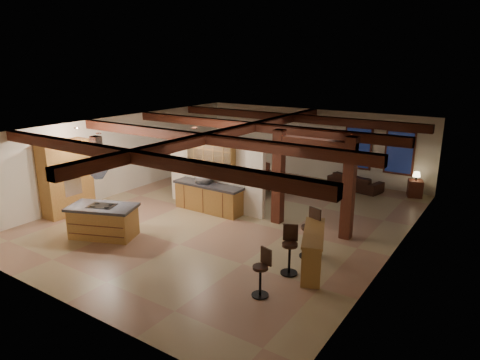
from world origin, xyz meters
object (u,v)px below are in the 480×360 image
Objects in this scene: kitchen_island at (103,221)px; bar_counter at (313,244)px; sofa at (355,182)px; dining_table at (257,185)px.

bar_counter is at bearing 13.94° from kitchen_island.
bar_counter reaches higher than sofa.
sofa is 1.07× the size of bar_counter.
kitchen_island is at bearing -123.09° from dining_table.
sofa is at bearing 22.75° from dining_table.
bar_counter is (1.42, -7.06, 0.37)m from sofa.
dining_table is at bearing 54.48° from sofa.
kitchen_island is 1.03× the size of sofa.
bar_counter is at bearing -65.02° from dining_table.
kitchen_island is 6.09m from dining_table.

